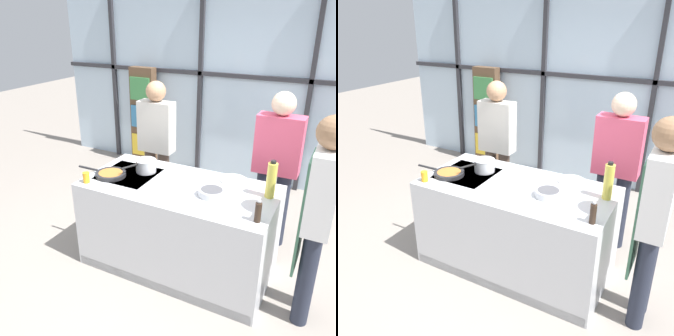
# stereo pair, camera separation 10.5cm
# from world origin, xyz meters

# --- Properties ---
(ground_plane) EXTENTS (18.00, 18.00, 0.00)m
(ground_plane) POSITION_xyz_m (0.00, 0.00, 0.00)
(ground_plane) COLOR gray
(back_window_wall) EXTENTS (6.40, 0.10, 2.80)m
(back_window_wall) POSITION_xyz_m (0.00, 2.33, 1.40)
(back_window_wall) COLOR silver
(back_window_wall) RESTS_ON ground_plane
(bookshelf) EXTENTS (0.41, 0.19, 1.59)m
(bookshelf) POSITION_xyz_m (-1.68, 2.14, 0.79)
(bookshelf) COLOR brown
(bookshelf) RESTS_ON ground_plane
(demo_island) EXTENTS (1.78, 0.89, 0.89)m
(demo_island) POSITION_xyz_m (-0.00, -0.00, 0.44)
(demo_island) COLOR silver
(demo_island) RESTS_ON ground_plane
(chef) EXTENTS (0.24, 0.42, 1.72)m
(chef) POSITION_xyz_m (1.20, -0.10, 0.98)
(chef) COLOR #232838
(chef) RESTS_ON ground_plane
(spectator_far_left) EXTENTS (0.42, 0.23, 1.65)m
(spectator_far_left) POSITION_xyz_m (-0.70, 0.83, 0.94)
(spectator_far_left) COLOR #47382D
(spectator_far_left) RESTS_ON ground_plane
(spectator_center_left) EXTENTS (0.46, 0.23, 1.66)m
(spectator_center_left) POSITION_xyz_m (0.70, 0.83, 0.94)
(spectator_center_left) COLOR #232838
(spectator_center_left) RESTS_ON ground_plane
(frying_pan) EXTENTS (0.53, 0.30, 0.04)m
(frying_pan) POSITION_xyz_m (-0.68, -0.12, 0.91)
(frying_pan) COLOR #232326
(frying_pan) RESTS_ON demo_island
(saucepan) EXTENTS (0.23, 0.37, 0.13)m
(saucepan) POSITION_xyz_m (-0.42, 0.12, 0.95)
(saucepan) COLOR silver
(saucepan) RESTS_ON demo_island
(white_plate) EXTENTS (0.26, 0.26, 0.01)m
(white_plate) POSITION_xyz_m (0.41, 0.33, 0.89)
(white_plate) COLOR white
(white_plate) RESTS_ON demo_island
(mixing_bowl) EXTENTS (0.23, 0.23, 0.06)m
(mixing_bowl) POSITION_xyz_m (0.34, -0.06, 0.92)
(mixing_bowl) COLOR silver
(mixing_bowl) RESTS_ON demo_island
(oil_bottle) EXTENTS (0.08, 0.08, 0.34)m
(oil_bottle) POSITION_xyz_m (0.79, 0.15, 1.05)
(oil_bottle) COLOR #E0CC4C
(oil_bottle) RESTS_ON demo_island
(pepper_grinder) EXTENTS (0.05, 0.05, 0.19)m
(pepper_grinder) POSITION_xyz_m (0.80, -0.29, 0.97)
(pepper_grinder) COLOR #332319
(pepper_grinder) RESTS_ON demo_island
(juice_glass_near) EXTENTS (0.06, 0.06, 0.10)m
(juice_glass_near) POSITION_xyz_m (-0.79, -0.35, 0.94)
(juice_glass_near) COLOR orange
(juice_glass_near) RESTS_ON demo_island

